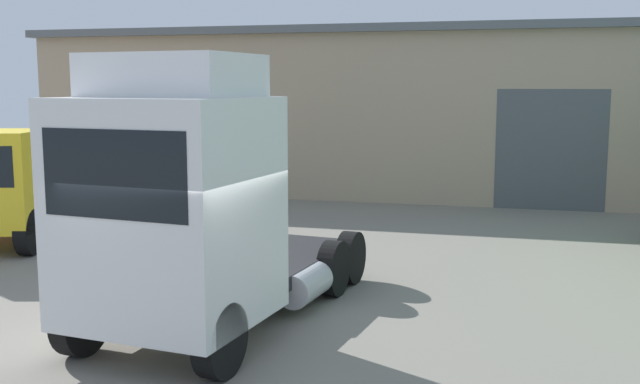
% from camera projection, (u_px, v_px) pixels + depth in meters
% --- Properties ---
extents(ground_plane, '(60.00, 60.00, 0.00)m').
position_uv_depth(ground_plane, '(184.00, 355.00, 10.40)').
color(ground_plane, slate).
extents(warehouse_building, '(24.62, 9.15, 5.60)m').
position_uv_depth(warehouse_building, '(397.00, 110.00, 27.52)').
color(warehouse_building, tan).
rests_on(warehouse_building, ground_plane).
extents(tractor_unit_white, '(3.21, 6.32, 4.14)m').
position_uv_depth(tractor_unit_white, '(187.00, 210.00, 10.68)').
color(tractor_unit_white, silver).
rests_on(tractor_unit_white, ground_plane).
extents(flatbed_truck_yellow, '(4.26, 7.81, 2.72)m').
position_uv_depth(flatbed_truck_yellow, '(7.00, 187.00, 17.85)').
color(flatbed_truck_yellow, yellow).
rests_on(flatbed_truck_yellow, ground_plane).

